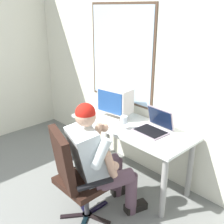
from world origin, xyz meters
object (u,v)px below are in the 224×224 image
desk (131,134)px  laptop (155,125)px  office_chair (75,172)px  wine_glass (124,120)px  crt_monitor (115,101)px  person_seated (98,158)px

desk → laptop: 0.34m
office_chair → laptop: (0.17, 0.97, 0.24)m
wine_glass → laptop: bearing=40.0°
office_chair → crt_monitor: 1.09m
desk → crt_monitor: size_ratio=3.49×
crt_monitor → wine_glass: crt_monitor is taller
crt_monitor → laptop: crt_monitor is taller
crt_monitor → wine_glass: 0.39m
person_seated → crt_monitor: person_seated is taller
desk → laptop: size_ratio=4.16×
crt_monitor → office_chair: bearing=-65.9°
crt_monitor → wine_glass: (0.33, -0.19, -0.10)m
person_seated → wine_glass: (-0.15, 0.51, 0.20)m
desk → crt_monitor: crt_monitor is taller
person_seated → crt_monitor: bearing=124.9°
laptop → desk: bearing=-164.0°
office_chair → person_seated: person_seated is taller
desk → wine_glass: (0.02, -0.14, 0.22)m
laptop → wine_glass: bearing=-140.0°
desk → person_seated: 0.67m
desk → wine_glass: bearing=-82.9°
office_chair → laptop: size_ratio=2.76×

